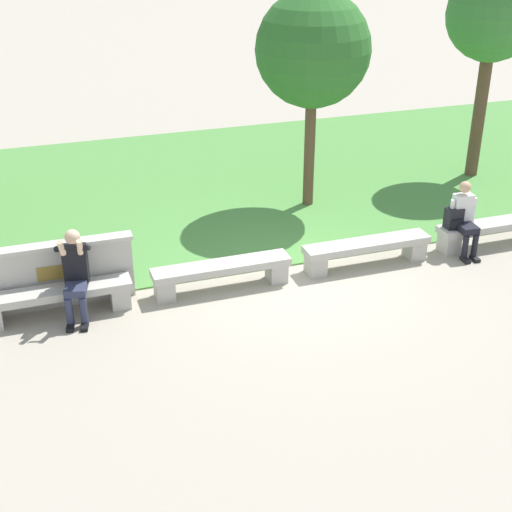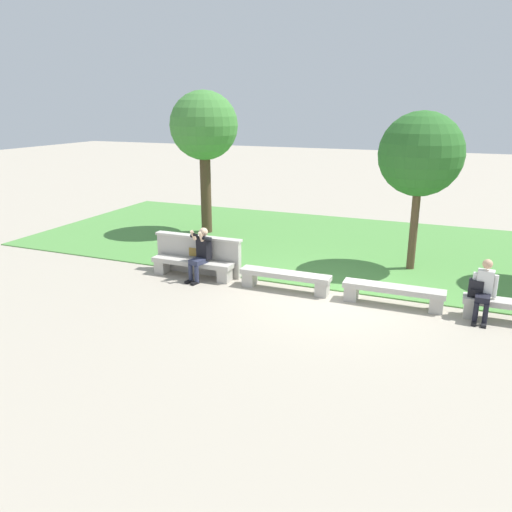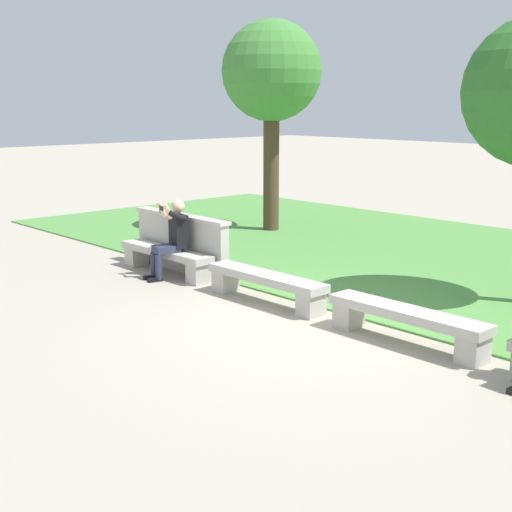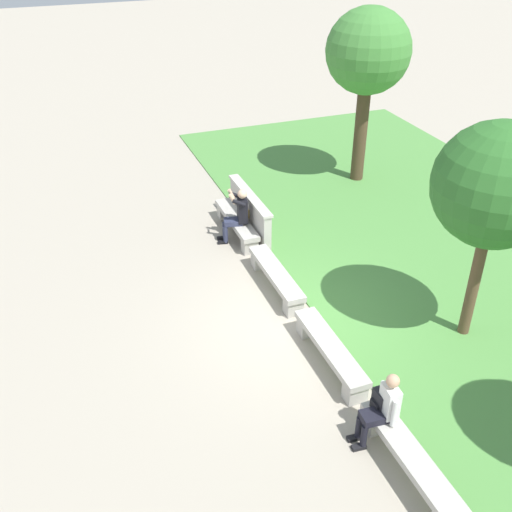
{
  "view_description": "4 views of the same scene",
  "coord_description": "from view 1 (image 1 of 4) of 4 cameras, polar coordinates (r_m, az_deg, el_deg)",
  "views": [
    {
      "loc": [
        -3.89,
        -9.42,
        5.47
      ],
      "look_at": [
        -0.93,
        -0.72,
        0.87
      ],
      "focal_mm": 50.0,
      "sensor_mm": 36.0,
      "label": 1
    },
    {
      "loc": [
        2.34,
        -10.56,
        4.22
      ],
      "look_at": [
        -1.71,
        -0.69,
        0.99
      ],
      "focal_mm": 35.0,
      "sensor_mm": 36.0,
      "label": 2
    },
    {
      "loc": [
        6.11,
        -7.0,
        2.9
      ],
      "look_at": [
        -1.23,
        -0.21,
        0.74
      ],
      "focal_mm": 50.0,
      "sensor_mm": 36.0,
      "label": 3
    },
    {
      "loc": [
        8.28,
        -4.02,
        7.15
      ],
      "look_at": [
        -1.05,
        -0.51,
        1.02
      ],
      "focal_mm": 42.0,
      "sensor_mm": 36.0,
      "label": 4
    }
  ],
  "objects": [
    {
      "name": "ground_plane",
      "position": [
        11.57,
        3.22,
        -1.67
      ],
      "size": [
        80.0,
        80.0,
        0.0
      ],
      "primitive_type": "plane",
      "color": "#A89E8C"
    },
    {
      "name": "grass_strip",
      "position": [
        15.34,
        -2.87,
        5.73
      ],
      "size": [
        21.68,
        8.0,
        0.03
      ],
      "primitive_type": "cube",
      "color": "#518E42",
      "rests_on": "ground"
    },
    {
      "name": "bench_main",
      "position": [
        10.74,
        -15.68,
        -3.23
      ],
      "size": [
        2.18,
        0.4,
        0.45
      ],
      "color": "#B7B2A8",
      "rests_on": "ground"
    },
    {
      "name": "bench_near",
      "position": [
        11.06,
        -2.77,
        -1.26
      ],
      "size": [
        2.18,
        0.4,
        0.45
      ],
      "color": "#B7B2A8",
      "rests_on": "ground"
    },
    {
      "name": "bench_mid",
      "position": [
        11.91,
        8.85,
        0.56
      ],
      "size": [
        2.18,
        0.4,
        0.45
      ],
      "color": "#B7B2A8",
      "rests_on": "ground"
    },
    {
      "name": "bench_far",
      "position": [
        13.18,
        18.58,
        2.07
      ],
      "size": [
        2.18,
        0.4,
        0.45
      ],
      "color": "#B7B2A8",
      "rests_on": "ground"
    },
    {
      "name": "backrest_wall_with_plaque",
      "position": [
        10.94,
        -15.96,
        -1.43
      ],
      "size": [
        2.42,
        0.24,
        1.01
      ],
      "color": "#B7B2A8",
      "rests_on": "ground"
    },
    {
      "name": "person_photographer",
      "position": [
        10.48,
        -14.28,
        -1.14
      ],
      "size": [
        0.53,
        0.77,
        1.32
      ],
      "color": "black",
      "rests_on": "ground"
    },
    {
      "name": "person_distant",
      "position": [
        12.58,
        16.34,
        3.06
      ],
      "size": [
        0.48,
        0.69,
        1.26
      ],
      "color": "black",
      "rests_on": "ground"
    },
    {
      "name": "backpack",
      "position": [
        12.58,
        15.55,
        2.92
      ],
      "size": [
        0.28,
        0.24,
        0.43
      ],
      "color": "black",
      "rests_on": "bench_far"
    },
    {
      "name": "tree_behind_wall",
      "position": [
        13.48,
        4.58,
        16.09
      ],
      "size": [
        2.12,
        2.12,
        4.11
      ],
      "color": "brown",
      "rests_on": "ground"
    },
    {
      "name": "tree_left_background",
      "position": [
        15.8,
        18.42,
        17.66
      ],
      "size": [
        1.88,
        1.88,
        4.36
      ],
      "color": "brown",
      "rests_on": "ground"
    }
  ]
}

